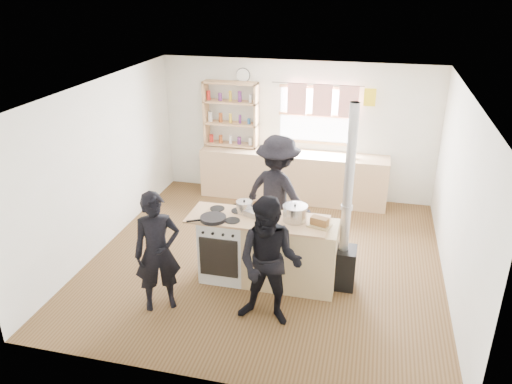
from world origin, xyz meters
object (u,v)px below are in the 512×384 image
at_px(thermos, 352,149).
at_px(person_near_right, 269,263).
at_px(skillet_greens, 213,218).
at_px(person_far, 278,193).
at_px(flue_heater, 344,243).
at_px(stockpot_stove, 244,207).
at_px(cooking_island, 268,250).
at_px(stockpot_counter, 295,213).
at_px(bread_board, 319,223).
at_px(person_near_left, 157,252).
at_px(roast_tray, 260,213).

xyz_separation_m(thermos, person_near_right, (-0.69, -3.61, -0.24)).
bearing_deg(skillet_greens, person_far, 61.37).
height_order(thermos, flue_heater, flue_heater).
bearing_deg(skillet_greens, stockpot_stove, 44.53).
height_order(stockpot_stove, person_near_right, person_near_right).
bearing_deg(flue_heater, stockpot_stove, 179.33).
relative_size(stockpot_stove, flue_heater, 0.09).
xyz_separation_m(thermos, cooking_island, (-0.89, -2.77, -0.58)).
distance_m(thermos, stockpot_stove, 2.92).
relative_size(stockpot_counter, flue_heater, 0.13).
distance_m(bread_board, flue_heater, 0.49).
bearing_deg(stockpot_counter, bread_board, -14.34).
bearing_deg(person_near_left, skillet_greens, 23.78).
bearing_deg(person_near_right, flue_heater, 54.24).
relative_size(thermos, stockpot_counter, 0.94).
distance_m(stockpot_counter, person_far, 1.00).
relative_size(bread_board, person_near_right, 0.20).
bearing_deg(person_near_left, stockpot_stove, 20.33).
relative_size(stockpot_stove, bread_board, 0.68).
xyz_separation_m(cooking_island, flue_heater, (0.98, 0.12, 0.18)).
bearing_deg(stockpot_stove, thermos, 64.63).
distance_m(cooking_island, stockpot_counter, 0.66).
height_order(person_near_right, person_far, person_far).
distance_m(flue_heater, person_near_right, 1.25).
bearing_deg(skillet_greens, stockpot_counter, 13.28).
xyz_separation_m(cooking_island, skillet_greens, (-0.69, -0.19, 0.49)).
bearing_deg(stockpot_stove, skillet_greens, -135.47).
distance_m(roast_tray, stockpot_counter, 0.47).
relative_size(cooking_island, flue_heater, 0.79).
relative_size(stockpot_counter, bread_board, 0.97).
bearing_deg(person_far, person_near_right, 122.92).
relative_size(skillet_greens, person_near_left, 0.30).
bearing_deg(flue_heater, bread_board, -154.60).
bearing_deg(cooking_island, roast_tray, 153.46).
relative_size(thermos, person_near_right, 0.19).
height_order(person_near_left, person_near_right, person_near_right).
relative_size(person_near_left, person_far, 0.87).
xyz_separation_m(skillet_greens, stockpot_stove, (0.33, 0.32, 0.05)).
height_order(stockpot_stove, person_near_left, person_near_left).
bearing_deg(skillet_greens, flue_heater, 10.45).
distance_m(stockpot_counter, bread_board, 0.34).
distance_m(thermos, flue_heater, 2.68).
height_order(thermos, stockpot_stove, thermos).
distance_m(stockpot_stove, person_near_left, 1.32).
height_order(roast_tray, bread_board, bread_board).
xyz_separation_m(flue_heater, person_far, (-1.05, 0.83, 0.24)).
height_order(cooking_island, roast_tray, roast_tray).
bearing_deg(stockpot_stove, flue_heater, -0.67).
relative_size(roast_tray, stockpot_counter, 1.39).
bearing_deg(bread_board, person_near_right, -120.01).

